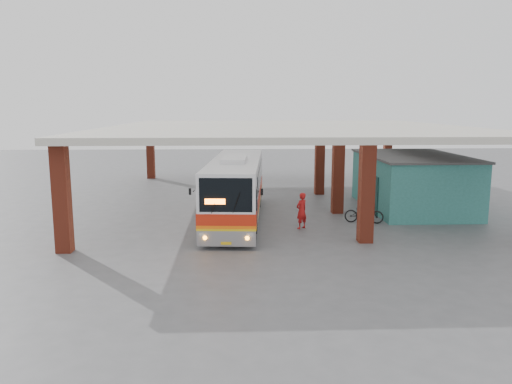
{
  "coord_description": "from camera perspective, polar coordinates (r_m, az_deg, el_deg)",
  "views": [
    {
      "loc": [
        -2.58,
        -23.78,
        5.8
      ],
      "look_at": [
        -1.61,
        0.0,
        1.71
      ],
      "focal_mm": 35.0,
      "sensor_mm": 36.0,
      "label": 1
    }
  ],
  "objects": [
    {
      "name": "red_chair",
      "position": [
        30.84,
        12.09,
        -0.66
      ],
      "size": [
        0.47,
        0.47,
        0.76
      ],
      "rotation": [
        0.0,
        0.0,
        -0.22
      ],
      "color": "red",
      "rests_on": "ground"
    },
    {
      "name": "brick_columns",
      "position": [
        29.28,
        5.55,
        2.59
      ],
      "size": [
        20.1,
        21.6,
        4.35
      ],
      "color": "maroon",
      "rests_on": "ground"
    },
    {
      "name": "shop_building",
      "position": [
        29.85,
        17.41,
        1.14
      ],
      "size": [
        5.2,
        8.2,
        3.11
      ],
      "color": "#2E7369",
      "rests_on": "ground"
    },
    {
      "name": "motorcycle",
      "position": [
        25.69,
        12.24,
        -2.37
      ],
      "size": [
        2.04,
        1.16,
        1.02
      ],
      "primitive_type": "imported",
      "rotation": [
        0.0,
        0.0,
        1.31
      ],
      "color": "black",
      "rests_on": "ground"
    },
    {
      "name": "canopy_roof",
      "position": [
        30.46,
        3.49,
        7.28
      ],
      "size": [
        21.0,
        23.0,
        0.3
      ],
      "primitive_type": "cube",
      "color": "beige",
      "rests_on": "brick_columns"
    },
    {
      "name": "ground",
      "position": [
        24.61,
        3.75,
        -3.91
      ],
      "size": [
        90.0,
        90.0,
        0.0
      ],
      "primitive_type": "plane",
      "color": "#515154",
      "rests_on": "ground"
    },
    {
      "name": "coach_bus",
      "position": [
        25.63,
        -2.29,
        0.47
      ],
      "size": [
        3.27,
        11.7,
        3.37
      ],
      "rotation": [
        0.0,
        0.0,
        -0.07
      ],
      "color": "silver",
      "rests_on": "ground"
    },
    {
      "name": "pedestrian",
      "position": [
        24.0,
        5.23,
        -2.14
      ],
      "size": [
        0.76,
        0.73,
        1.75
      ],
      "primitive_type": "imported",
      "rotation": [
        0.0,
        0.0,
        3.82
      ],
      "color": "red",
      "rests_on": "ground"
    }
  ]
}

